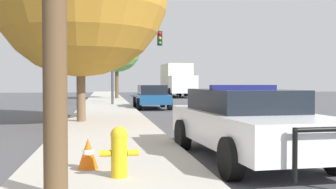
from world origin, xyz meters
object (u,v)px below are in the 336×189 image
(police_car, at_px, (247,122))
(traffic_light, at_px, (133,51))
(tree_sidewalk_far, at_px, (117,48))
(box_truck, at_px, (177,80))
(car_background_distant, at_px, (171,89))
(car_background_midblock, at_px, (152,96))
(fire_hydrant, at_px, (119,150))
(traffic_cone, at_px, (88,153))

(police_car, bearing_deg, traffic_light, -90.74)
(tree_sidewalk_far, bearing_deg, box_truck, 39.43)
(traffic_light, xyz_separation_m, car_background_distant, (5.43, 18.97, -2.75))
(car_background_midblock, bearing_deg, fire_hydrant, -98.15)
(car_background_midblock, bearing_deg, box_truck, 75.34)
(box_truck, height_order, tree_sidewalk_far, tree_sidewalk_far)
(car_background_midblock, xyz_separation_m, car_background_distant, (4.57, 21.74, 0.02))
(police_car, height_order, traffic_light, traffic_light)
(fire_hydrant, relative_size, traffic_light, 0.16)
(car_background_midblock, distance_m, car_background_distant, 22.22)
(car_background_midblock, height_order, tree_sidewalk_far, tree_sidewalk_far)
(box_truck, xyz_separation_m, tree_sidewalk_far, (-6.17, -5.08, 2.71))
(box_truck, bearing_deg, car_background_distant, -90.55)
(traffic_light, bearing_deg, tree_sidewalk_far, 94.22)
(car_background_distant, height_order, box_truck, box_truck)
(box_truck, bearing_deg, traffic_light, 69.39)
(car_background_midblock, distance_m, box_truck, 18.38)
(box_truck, bearing_deg, fire_hydrant, 78.07)
(car_background_midblock, bearing_deg, tree_sidewalk_far, 96.95)
(police_car, bearing_deg, box_truck, -101.27)
(traffic_light, xyz_separation_m, car_background_midblock, (0.86, -2.77, -2.77))
(police_car, xyz_separation_m, car_background_distant, (4.49, 37.57, -0.02))
(car_background_distant, xyz_separation_m, box_truck, (0.01, -3.97, 1.03))
(car_background_midblock, bearing_deg, traffic_cone, -100.04)
(car_background_midblock, relative_size, traffic_cone, 8.70)
(tree_sidewalk_far, bearing_deg, traffic_light, -85.78)
(car_background_midblock, distance_m, traffic_cone, 17.12)
(fire_hydrant, xyz_separation_m, car_background_midblock, (2.45, 17.54, 0.18))
(traffic_cone, bearing_deg, car_background_midblock, 80.15)
(police_car, xyz_separation_m, tree_sidewalk_far, (-1.68, 28.52, 3.72))
(car_background_distant, bearing_deg, fire_hydrant, -96.53)
(car_background_distant, xyz_separation_m, tree_sidewalk_far, (-6.16, -9.05, 3.75))
(fire_hydrant, distance_m, tree_sidewalk_far, 30.51)
(fire_hydrant, distance_m, box_truck, 36.03)
(traffic_light, relative_size, tree_sidewalk_far, 0.74)
(police_car, xyz_separation_m, box_truck, (4.49, 33.60, 1.01))
(car_background_distant, bearing_deg, car_background_midblock, -98.27)
(police_car, distance_m, tree_sidewalk_far, 28.81)
(police_car, xyz_separation_m, traffic_light, (-0.95, 18.60, 2.73))
(fire_hydrant, distance_m, traffic_light, 20.59)
(box_truck, xyz_separation_m, traffic_cone, (-7.51, -34.63, -1.38))
(fire_hydrant, height_order, traffic_light, traffic_light)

